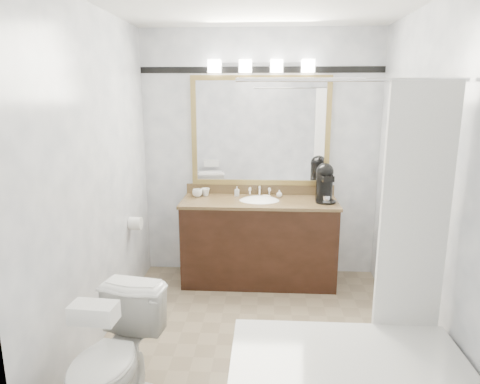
% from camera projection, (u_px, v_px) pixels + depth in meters
% --- Properties ---
extents(room, '(2.42, 2.62, 2.52)m').
position_uv_depth(room, '(258.00, 181.00, 3.12)').
color(room, gray).
rests_on(room, ground).
extents(vanity, '(1.53, 0.58, 0.97)m').
position_uv_depth(vanity, '(259.00, 239.00, 4.29)').
color(vanity, black).
rests_on(vanity, ground).
extents(mirror, '(1.40, 0.04, 1.10)m').
position_uv_depth(mirror, '(260.00, 131.00, 4.31)').
color(mirror, '#A68B4B').
rests_on(mirror, room).
extents(vanity_light_bar, '(1.02, 0.14, 0.12)m').
position_uv_depth(vanity_light_bar, '(261.00, 66.00, 4.12)').
color(vanity_light_bar, silver).
rests_on(vanity_light_bar, room).
extents(accent_stripe, '(2.40, 0.01, 0.06)m').
position_uv_depth(accent_stripe, '(261.00, 70.00, 4.19)').
color(accent_stripe, black).
rests_on(accent_stripe, room).
extents(bathtub, '(1.30, 0.75, 1.96)m').
position_uv_depth(bathtub, '(350.00, 380.00, 2.43)').
color(bathtub, white).
rests_on(bathtub, ground).
extents(tp_roll, '(0.11, 0.12, 0.12)m').
position_uv_depth(tp_roll, '(135.00, 223.00, 3.96)').
color(tp_roll, white).
rests_on(tp_roll, room).
extents(toilet, '(0.53, 0.78, 0.73)m').
position_uv_depth(toilet, '(113.00, 360.00, 2.47)').
color(toilet, white).
rests_on(toilet, ground).
extents(tissue_box, '(0.24, 0.14, 0.10)m').
position_uv_depth(tissue_box, '(94.00, 313.00, 2.19)').
color(tissue_box, white).
rests_on(tissue_box, toilet).
extents(coffee_maker, '(0.19, 0.24, 0.37)m').
position_uv_depth(coffee_maker, '(325.00, 182.00, 4.12)').
color(coffee_maker, black).
rests_on(coffee_maker, vanity).
extents(cup_left, '(0.13, 0.13, 0.08)m').
position_uv_depth(cup_left, '(197.00, 193.00, 4.33)').
color(cup_left, white).
rests_on(cup_left, vanity).
extents(cup_right, '(0.10, 0.10, 0.08)m').
position_uv_depth(cup_right, '(205.00, 192.00, 4.37)').
color(cup_right, white).
rests_on(cup_right, vanity).
extents(soap_bottle_a, '(0.05, 0.05, 0.10)m').
position_uv_depth(soap_bottle_a, '(237.00, 191.00, 4.36)').
color(soap_bottle_a, white).
rests_on(soap_bottle_a, vanity).
extents(soap_bottle_b, '(0.06, 0.06, 0.07)m').
position_uv_depth(soap_bottle_b, '(279.00, 194.00, 4.31)').
color(soap_bottle_b, white).
rests_on(soap_bottle_b, vanity).
extents(soap_bar, '(0.08, 0.07, 0.02)m').
position_uv_depth(soap_bar, '(266.00, 196.00, 4.31)').
color(soap_bar, beige).
rests_on(soap_bar, vanity).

